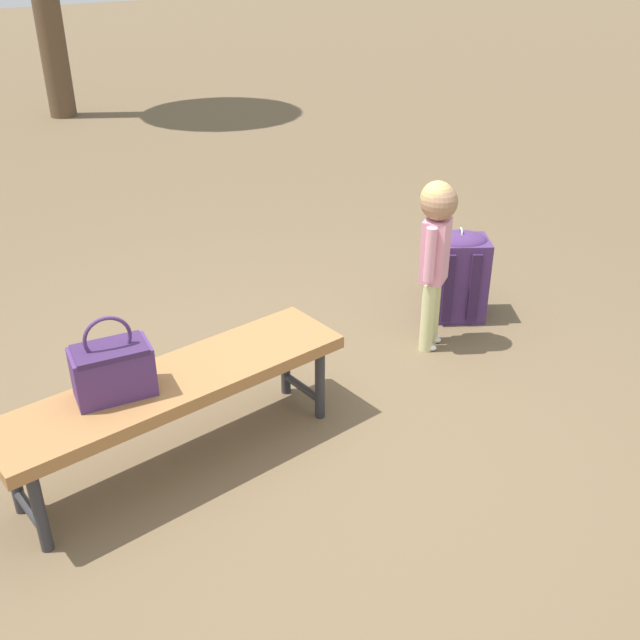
% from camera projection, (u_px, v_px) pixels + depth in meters
% --- Properties ---
extents(ground_plane, '(40.00, 40.00, 0.00)m').
position_uv_depth(ground_plane, '(300.00, 432.00, 3.64)').
color(ground_plane, brown).
rests_on(ground_plane, ground).
extents(park_bench, '(1.63, 0.55, 0.45)m').
position_uv_depth(park_bench, '(176.00, 388.00, 3.26)').
color(park_bench, '#9E6B3D').
rests_on(park_bench, ground).
extents(handbag, '(0.34, 0.22, 0.37)m').
position_uv_depth(handbag, '(112.00, 369.00, 3.06)').
color(handbag, '#4C2D66').
rests_on(handbag, park_bench).
extents(child_standing, '(0.24, 0.20, 0.99)m').
position_uv_depth(child_standing, '(436.00, 240.00, 4.05)').
color(child_standing, '#CCCC8C').
rests_on(child_standing, ground).
extents(backpack_large, '(0.43, 0.40, 0.59)m').
position_uv_depth(backpack_large, '(457.00, 273.00, 4.55)').
color(backpack_large, '#4C2D66').
rests_on(backpack_large, ground).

